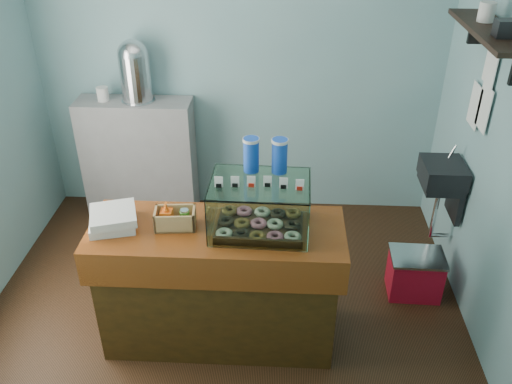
# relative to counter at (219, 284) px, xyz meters

# --- Properties ---
(ground) EXTENTS (3.50, 3.50, 0.00)m
(ground) POSITION_rel_counter_xyz_m (0.00, 0.25, -0.46)
(ground) COLOR black
(ground) RESTS_ON ground
(room_shell) EXTENTS (3.54, 3.04, 2.82)m
(room_shell) POSITION_rel_counter_xyz_m (0.03, 0.26, 1.25)
(room_shell) COLOR #729FA6
(room_shell) RESTS_ON ground
(counter) EXTENTS (1.60, 0.60, 0.90)m
(counter) POSITION_rel_counter_xyz_m (0.00, 0.00, 0.00)
(counter) COLOR #472B0D
(counter) RESTS_ON ground
(back_shelf) EXTENTS (1.00, 0.32, 1.10)m
(back_shelf) POSITION_rel_counter_xyz_m (-0.90, 1.57, 0.09)
(back_shelf) COLOR gray
(back_shelf) RESTS_ON ground
(display_case) EXTENTS (0.61, 0.46, 0.55)m
(display_case) POSITION_rel_counter_xyz_m (0.27, 0.05, 0.61)
(display_case) COLOR black
(display_case) RESTS_ON counter
(condiment_crate) EXTENTS (0.26, 0.17, 0.17)m
(condiment_crate) POSITION_rel_counter_xyz_m (-0.26, 0.01, 0.50)
(condiment_crate) COLOR tan
(condiment_crate) RESTS_ON counter
(pastry_boxes) EXTENTS (0.35, 0.35, 0.11)m
(pastry_boxes) POSITION_rel_counter_xyz_m (-0.64, -0.00, 0.50)
(pastry_boxes) COLOR silver
(pastry_boxes) RESTS_ON counter
(coffee_urn) EXTENTS (0.29, 0.29, 0.53)m
(coffee_urn) POSITION_rel_counter_xyz_m (-0.85, 1.59, 0.92)
(coffee_urn) COLOR silver
(coffee_urn) RESTS_ON back_shelf
(red_cooler) EXTENTS (0.41, 0.31, 0.35)m
(red_cooler) POSITION_rel_counter_xyz_m (1.43, 0.51, -0.28)
(red_cooler) COLOR red
(red_cooler) RESTS_ON ground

